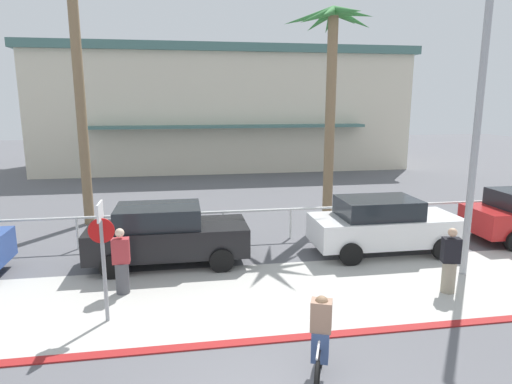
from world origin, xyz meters
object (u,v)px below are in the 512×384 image
palm_tree_2 (75,31)px  pedestrian_1 (122,264)px  car_white_2 (383,225)px  streetlight_curb (485,112)px  palm_tree_3 (332,60)px  stop_sign_bike_lane (102,245)px  cyclist_black_0 (320,342)px  pedestrian_0 (450,263)px  car_black_1 (166,234)px

palm_tree_2 → pedestrian_1: bearing=-73.0°
palm_tree_2 → pedestrian_1: size_ratio=6.07×
car_white_2 → pedestrian_1: bearing=-166.5°
streetlight_curb → palm_tree_3: 6.19m
stop_sign_bike_lane → cyclist_black_0: stop_sign_bike_lane is taller
palm_tree_2 → palm_tree_3: bearing=-9.1°
pedestrian_0 → palm_tree_3: bearing=98.3°
car_white_2 → stop_sign_bike_lane: bearing=-157.4°
stop_sign_bike_lane → pedestrian_0: (7.86, 0.14, -0.94)m
palm_tree_3 → pedestrian_1: 9.98m
stop_sign_bike_lane → pedestrian_0: 7.91m
stop_sign_bike_lane → palm_tree_3: size_ratio=0.33×
palm_tree_3 → car_black_1: size_ratio=1.75×
streetlight_curb → pedestrian_1: 9.49m
streetlight_curb → palm_tree_2: size_ratio=0.76×
streetlight_curb → pedestrian_0: streetlight_curb is taller
cyclist_black_0 → pedestrian_0: (4.08, 2.79, 0.05)m
cyclist_black_0 → palm_tree_3: bearing=71.1°
streetlight_curb → car_black_1: size_ratio=1.70×
streetlight_curb → pedestrian_0: 3.78m
palm_tree_3 → streetlight_curb: bearing=-70.2°
stop_sign_bike_lane → car_white_2: size_ratio=0.58×
cyclist_black_0 → pedestrian_1: size_ratio=1.06×
stop_sign_bike_lane → palm_tree_3: (6.93, 6.54, 4.25)m
stop_sign_bike_lane → pedestrian_1: size_ratio=1.58×
car_black_1 → car_white_2: (6.43, -0.10, 0.00)m
stop_sign_bike_lane → palm_tree_2: size_ratio=0.26×
cyclist_black_0 → car_white_2: bearing=56.8°
car_black_1 → palm_tree_3: bearing=29.6°
car_white_2 → car_black_1: bearing=179.1°
palm_tree_3 → car_black_1: bearing=-150.4°
streetlight_curb → car_white_2: size_ratio=1.70×
palm_tree_2 → pedestrian_1: 9.22m
streetlight_curb → pedestrian_1: (-8.80, 0.45, -3.53)m
pedestrian_0 → streetlight_curb: bearing=35.6°
streetlight_curb → stop_sign_bike_lane: bearing=-174.1°
cyclist_black_0 → pedestrian_0: 4.94m
car_black_1 → pedestrian_0: car_black_1 is taller
palm_tree_3 → car_black_1: 8.37m
pedestrian_1 → streetlight_curb: bearing=-2.9°
car_black_1 → pedestrian_1: (-0.99, -1.88, -0.12)m
palm_tree_3 → stop_sign_bike_lane: bearing=-136.7°
streetlight_curb → palm_tree_3: bearing=109.8°
car_black_1 → pedestrian_0: size_ratio=2.72×
car_white_2 → cyclist_black_0: bearing=-123.2°
cyclist_black_0 → pedestrian_1: (-3.62, 4.02, 0.05)m
palm_tree_3 → pedestrian_1: size_ratio=4.75×
palm_tree_3 → pedestrian_0: bearing=-81.7°
streetlight_curb → palm_tree_2: 13.15m
stop_sign_bike_lane → cyclist_black_0: (3.78, -2.65, -0.98)m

